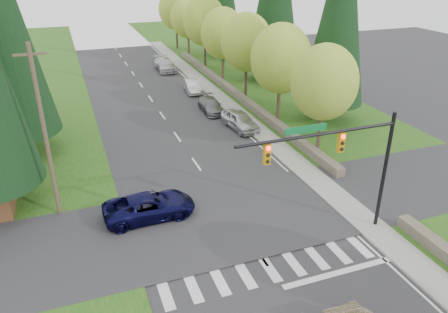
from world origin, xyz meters
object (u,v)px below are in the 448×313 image
suv_navy (149,206)px  parked_car_c (192,86)px  parked_car_a (240,120)px  parked_car_b (211,105)px  parked_car_e (165,65)px  parked_car_d (166,65)px

suv_navy → parked_car_c: suv_navy is taller
parked_car_a → parked_car_c: bearing=86.6°
parked_car_b → suv_navy: bearing=-117.8°
parked_car_e → suv_navy: bearing=-105.5°
parked_car_a → parked_car_d: (-1.40, 21.85, 0.02)m
parked_car_a → parked_car_b: size_ratio=1.04×
suv_navy → parked_car_a: bearing=-43.9°
parked_car_c → parked_car_b: bearing=-85.4°
parked_car_b → parked_car_e: size_ratio=0.84×
parked_car_c → parked_car_e: (-0.59, 10.28, 0.09)m
parked_car_b → parked_car_c: parked_car_c is taller
parked_car_a → parked_car_e: size_ratio=0.87×
parked_car_c → parked_car_d: size_ratio=0.87×
suv_navy → parked_car_b: (9.21, 16.12, -0.10)m
parked_car_c → suv_navy: bearing=-106.5°
parked_car_d → parked_car_e: parked_car_d is taller
parked_car_b → parked_car_a: bearing=-77.4°
suv_navy → parked_car_e: size_ratio=1.00×
parked_car_a → parked_car_e: (-1.40, 22.13, -0.02)m
suv_navy → parked_car_b: 18.57m
parked_car_d → parked_car_a: bearing=-79.1°
parked_car_b → parked_car_d: (-0.45, 16.81, 0.16)m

